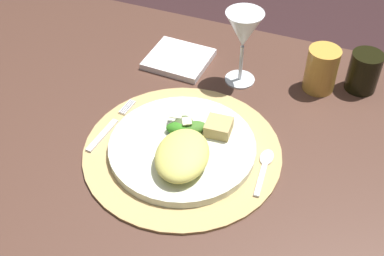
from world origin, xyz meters
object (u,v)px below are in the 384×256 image
(dinner_plate, at_px, (182,147))
(fork, at_px, (109,127))
(wine_glass, at_px, (244,32))
(napkin, at_px, (179,59))
(amber_tumbler, at_px, (321,69))
(dining_table, at_px, (163,167))
(dark_tumbler, at_px, (364,72))
(spoon, at_px, (265,163))

(dinner_plate, xyz_separation_m, fork, (-0.16, 0.00, -0.01))
(fork, height_order, wine_glass, wine_glass)
(napkin, distance_m, amber_tumbler, 0.32)
(dinner_plate, xyz_separation_m, napkin, (-0.12, 0.27, -0.01))
(amber_tumbler, bearing_deg, fork, -141.19)
(dining_table, distance_m, dinner_plate, 0.14)
(dark_tumbler, bearing_deg, spoon, -113.26)
(fork, xyz_separation_m, napkin, (0.04, 0.26, -0.00))
(napkin, distance_m, wine_glass, 0.19)
(amber_tumbler, bearing_deg, dark_tumbler, 21.35)
(dining_table, bearing_deg, wine_glass, 65.83)
(dining_table, height_order, fork, fork)
(fork, relative_size, spoon, 1.35)
(dining_table, bearing_deg, dinner_plate, -32.20)
(dinner_plate, distance_m, wine_glass, 0.28)
(fork, height_order, napkin, napkin)
(fork, bearing_deg, spoon, 3.63)
(wine_glass, bearing_deg, dining_table, -114.17)
(fork, bearing_deg, wine_glass, 52.60)
(napkin, bearing_deg, wine_glass, -5.13)
(napkin, bearing_deg, dining_table, -76.04)
(dinner_plate, relative_size, napkin, 2.02)
(fork, height_order, spoon, spoon)
(napkin, xyz_separation_m, amber_tumbler, (0.32, 0.02, 0.04))
(dining_table, height_order, dark_tumbler, dark_tumbler)
(dinner_plate, height_order, fork, dinner_plate)
(dinner_plate, xyz_separation_m, dark_tumbler, (0.29, 0.32, 0.03))
(napkin, bearing_deg, dinner_plate, -65.99)
(wine_glass, distance_m, amber_tumbler, 0.19)
(napkin, relative_size, dark_tumbler, 1.56)
(spoon, xyz_separation_m, amber_tumbler, (0.04, 0.27, 0.04))
(spoon, xyz_separation_m, dark_tumbler, (0.13, 0.30, 0.04))
(dining_table, bearing_deg, napkin, 103.96)
(dinner_plate, bearing_deg, amber_tumbler, 55.43)
(amber_tumbler, height_order, dark_tumbler, amber_tumbler)
(dining_table, height_order, amber_tumbler, amber_tumbler)
(fork, xyz_separation_m, wine_glass, (0.19, 0.25, 0.12))
(dining_table, xyz_separation_m, wine_glass, (0.10, 0.21, 0.23))
(spoon, bearing_deg, wine_glass, 117.96)
(dining_table, xyz_separation_m, dinner_plate, (0.06, -0.04, 0.12))
(dining_table, xyz_separation_m, napkin, (-0.06, 0.23, 0.11))
(dining_table, distance_m, wine_glass, 0.33)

